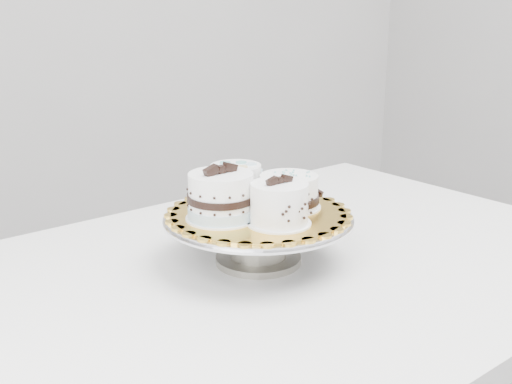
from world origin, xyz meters
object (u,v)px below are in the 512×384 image
table (273,301)px  cake_ribbon (289,192)px  cake_dots (236,183)px  cake_banded (221,198)px  cake_board (258,213)px  cake_stand (258,230)px  cake_swirl (279,205)px

table → cake_ribbon: size_ratio=10.51×
cake_dots → cake_ribbon: cake_dots is taller
table → cake_ribbon: 0.20m
cake_banded → cake_ribbon: cake_banded is taller
cake_dots → cake_ribbon: size_ratio=0.86×
cake_board → cake_ribbon: cake_ribbon is taller
cake_dots → table: bearing=-91.5°
table → cake_board: size_ratio=4.61×
table → cake_stand: size_ratio=4.23×
cake_swirl → cake_ribbon: 0.09m
cake_dots → cake_stand: bearing=-100.5°
cake_stand → cake_board: cake_board is taller
cake_banded → cake_dots: cake_banded is taller
cake_ribbon → cake_swirl: bearing=-155.4°
table → cake_dots: (-0.02, 0.10, 0.20)m
cake_dots → cake_ribbon: (0.06, -0.08, -0.01)m
cake_banded → cake_dots: 0.10m
cake_banded → cake_ribbon: size_ratio=0.93×
cake_ribbon → table: bearing=-179.1°
cake_board → cake_dots: cake_dots is taller
cake_swirl → cake_dots: size_ratio=0.93×
cake_board → cake_dots: 0.09m
table → cake_swirl: (-0.02, -0.05, 0.20)m
cake_stand → cake_board: bearing=0.0°
table → cake_board: (-0.02, 0.02, 0.16)m
cake_board → cake_swirl: size_ratio=2.85×
cake_ribbon → cake_banded: bearing=155.7°
table → cake_banded: 0.22m
table → cake_banded: cake_banded is taller
cake_stand → cake_banded: 0.10m
cake_board → cake_swirl: bearing=-91.6°
cake_dots → cake_swirl: bearing=-101.8°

